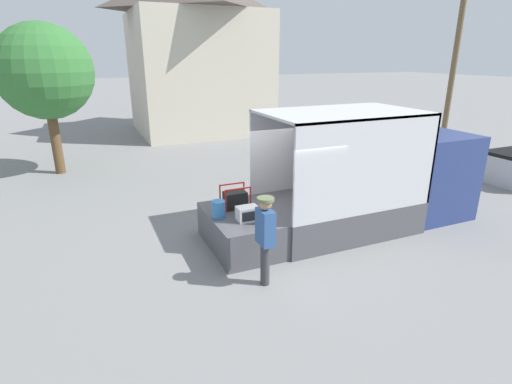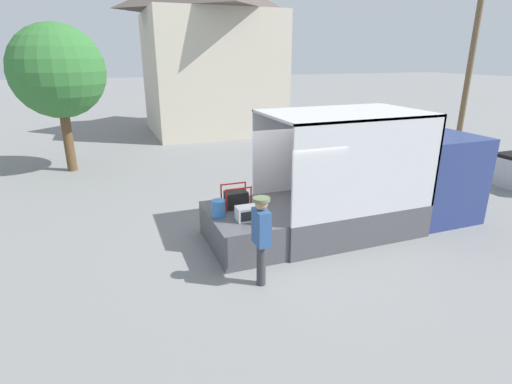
{
  "view_description": "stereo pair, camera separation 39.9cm",
  "coord_description": "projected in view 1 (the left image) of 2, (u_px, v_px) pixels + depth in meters",
  "views": [
    {
      "loc": [
        -3.81,
        -7.97,
        4.29
      ],
      "look_at": [
        -0.43,
        -0.2,
        1.38
      ],
      "focal_mm": 28.0,
      "sensor_mm": 36.0,
      "label": 1
    },
    {
      "loc": [
        -3.44,
        -8.12,
        4.29
      ],
      "look_at": [
        -0.43,
        -0.2,
        1.38
      ],
      "focal_mm": 28.0,
      "sensor_mm": 36.0,
      "label": 2
    }
  ],
  "objects": [
    {
      "name": "ground_plane",
      "position": [
        269.0,
        241.0,
        9.74
      ],
      "size": [
        160.0,
        160.0,
        0.0
      ],
      "primitive_type": "plane",
      "color": "gray"
    },
    {
      "name": "box_truck",
      "position": [
        384.0,
        186.0,
        10.71
      ],
      "size": [
        5.78,
        2.37,
        3.03
      ],
      "color": "navy",
      "rests_on": "ground"
    },
    {
      "name": "tailgate_deck",
      "position": [
        241.0,
        230.0,
        9.33
      ],
      "size": [
        1.45,
        2.25,
        0.83
      ],
      "primitive_type": "cube",
      "color": "#4C4C51",
      "rests_on": "ground"
    },
    {
      "name": "microwave",
      "position": [
        248.0,
        214.0,
        8.79
      ],
      "size": [
        0.47,
        0.36,
        0.31
      ],
      "color": "white",
      "rests_on": "tailgate_deck"
    },
    {
      "name": "portable_generator",
      "position": [
        236.0,
        199.0,
        9.49
      ],
      "size": [
        0.65,
        0.45,
        0.56
      ],
      "color": "black",
      "rests_on": "tailgate_deck"
    },
    {
      "name": "orange_bucket",
      "position": [
        218.0,
        209.0,
        8.94
      ],
      "size": [
        0.31,
        0.31,
        0.39
      ],
      "color": "#3370B2",
      "rests_on": "tailgate_deck"
    },
    {
      "name": "worker_person",
      "position": [
        265.0,
        232.0,
        7.53
      ],
      "size": [
        0.33,
        0.44,
        1.81
      ],
      "color": "#38383D",
      "rests_on": "ground"
    },
    {
      "name": "house_backdrop",
      "position": [
        197.0,
        51.0,
        22.54
      ],
      "size": [
        7.36,
        7.0,
        8.85
      ],
      "color": "beige",
      "rests_on": "ground"
    },
    {
      "name": "utility_pole",
      "position": [
        455.0,
        59.0,
        19.67
      ],
      "size": [
        1.8,
        0.28,
        7.93
      ],
      "color": "brown",
      "rests_on": "ground"
    },
    {
      "name": "street_tree",
      "position": [
        45.0,
        72.0,
        14.15
      ],
      "size": [
        3.36,
        3.36,
        5.42
      ],
      "color": "brown",
      "rests_on": "ground"
    }
  ]
}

